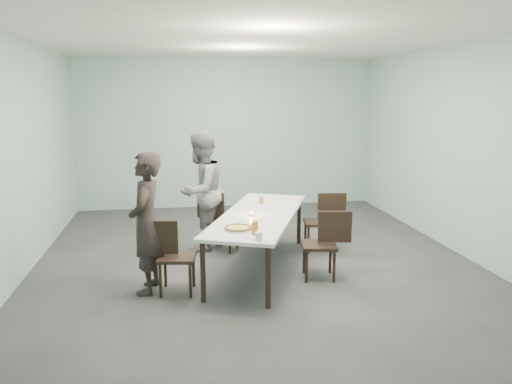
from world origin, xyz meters
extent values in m
plane|color=#333335|center=(0.00, 0.00, 0.00)|extent=(7.00, 7.00, 0.00)
cube|color=#98BFB7|center=(0.00, 3.50, 1.50)|extent=(6.00, 0.02, 3.00)
cube|color=#98BFB7|center=(0.00, -3.50, 1.50)|extent=(6.00, 0.02, 3.00)
cube|color=#98BFB7|center=(-3.00, 0.00, 1.50)|extent=(0.02, 7.00, 3.00)
cube|color=#98BFB7|center=(3.00, 0.00, 1.50)|extent=(0.02, 7.00, 3.00)
cube|color=white|center=(0.00, 0.00, 3.00)|extent=(6.00, 7.00, 0.02)
cube|color=white|center=(0.00, -0.33, 0.73)|extent=(1.81, 2.75, 0.04)
cylinder|color=black|center=(-0.80, -1.32, 0.35)|extent=(0.06, 0.06, 0.71)
cylinder|color=black|center=(0.12, 0.94, 0.35)|extent=(0.06, 0.06, 0.71)
cylinder|color=black|center=(-0.11, -1.60, 0.35)|extent=(0.06, 0.06, 0.71)
cylinder|color=black|center=(0.80, 0.67, 0.35)|extent=(0.06, 0.06, 0.71)
cube|color=black|center=(-1.08, -0.99, 0.43)|extent=(0.48, 0.48, 0.04)
cube|color=black|center=(-1.27, -0.96, 0.67)|extent=(0.42, 0.10, 0.40)
cylinder|color=black|center=(-1.27, -1.13, 0.21)|extent=(0.04, 0.04, 0.41)
cylinder|color=black|center=(-1.22, -0.79, 0.21)|extent=(0.04, 0.04, 0.41)
cylinder|color=black|center=(-0.94, -1.18, 0.21)|extent=(0.04, 0.04, 0.41)
cylinder|color=black|center=(-0.88, -0.84, 0.21)|extent=(0.04, 0.04, 0.41)
cube|color=black|center=(-0.39, 0.56, 0.43)|extent=(0.56, 0.56, 0.04)
cube|color=black|center=(-0.56, 0.64, 0.67)|extent=(0.39, 0.22, 0.40)
cylinder|color=black|center=(-0.62, 0.48, 0.21)|extent=(0.04, 0.04, 0.41)
cylinder|color=black|center=(-0.47, 0.78, 0.21)|extent=(0.04, 0.04, 0.41)
cylinder|color=black|center=(-0.31, 0.33, 0.21)|extent=(0.04, 0.04, 0.41)
cylinder|color=black|center=(-0.16, 0.63, 0.21)|extent=(0.04, 0.04, 0.41)
cube|color=black|center=(0.69, -0.80, 0.43)|extent=(0.48, 0.48, 0.04)
cube|color=black|center=(0.88, -0.84, 0.67)|extent=(0.42, 0.11, 0.40)
cylinder|color=black|center=(0.89, -0.66, 0.21)|extent=(0.04, 0.04, 0.41)
cylinder|color=black|center=(0.83, -1.00, 0.21)|extent=(0.04, 0.04, 0.41)
cylinder|color=black|center=(0.55, -0.61, 0.21)|extent=(0.04, 0.04, 0.41)
cylinder|color=black|center=(0.50, -0.94, 0.21)|extent=(0.04, 0.04, 0.41)
cube|color=black|center=(1.01, 0.29, 0.43)|extent=(0.47, 0.47, 0.04)
cube|color=black|center=(1.19, 0.26, 0.67)|extent=(0.42, 0.09, 0.40)
cylinder|color=black|center=(1.20, 0.44, 0.21)|extent=(0.04, 0.04, 0.41)
cylinder|color=black|center=(1.15, 0.10, 0.21)|extent=(0.04, 0.04, 0.41)
cylinder|color=black|center=(0.86, 0.48, 0.21)|extent=(0.04, 0.04, 0.41)
cylinder|color=black|center=(0.82, 0.14, 0.21)|extent=(0.04, 0.04, 0.41)
imported|color=black|center=(-1.42, -0.89, 0.83)|extent=(0.49, 0.66, 1.66)
imported|color=gray|center=(-0.70, 0.66, 0.88)|extent=(1.06, 1.09, 1.77)
cylinder|color=white|center=(-0.37, -1.06, 0.76)|extent=(0.34, 0.34, 0.01)
cylinder|color=tan|center=(-0.37, -1.06, 0.77)|extent=(0.30, 0.30, 0.01)
torus|color=brown|center=(-0.37, -1.06, 0.77)|extent=(0.32, 0.32, 0.03)
cylinder|color=white|center=(-0.14, -0.95, 0.76)|extent=(0.18, 0.18, 0.01)
cylinder|color=#BA7429|center=(-0.21, -1.28, 0.82)|extent=(0.08, 0.08, 0.15)
cylinder|color=silver|center=(-0.20, -1.53, 0.80)|extent=(0.08, 0.08, 0.09)
cylinder|color=silver|center=(-0.11, -0.42, 0.77)|extent=(0.06, 0.06, 0.03)
cylinder|color=orange|center=(-0.11, -0.42, 0.79)|extent=(0.04, 0.04, 0.01)
cylinder|color=#BA7429|center=(0.15, 0.32, 0.79)|extent=(0.07, 0.07, 0.08)
cube|color=silver|center=(0.16, 0.55, 0.75)|extent=(0.36, 0.32, 0.01)
camera|label=1|loc=(-1.06, -6.61, 2.31)|focal=35.00mm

